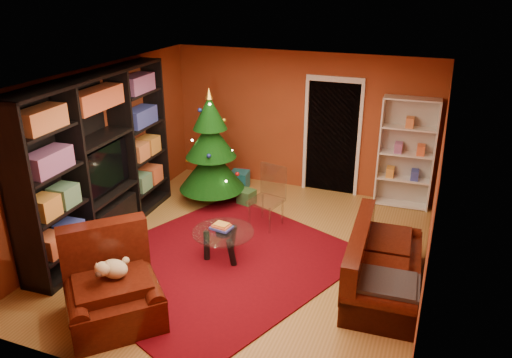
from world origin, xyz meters
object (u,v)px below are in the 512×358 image
at_px(rug, 217,262).
at_px(gift_box_teal, 240,180).
at_px(dog, 114,269).
at_px(sofa, 386,261).
at_px(gift_box_red, 242,176).
at_px(acrylic_chair, 266,201).
at_px(media_unit, 99,160).
at_px(christmas_tree, 211,148).
at_px(gift_box_green, 247,197).
at_px(coffee_table, 224,245).
at_px(armchair, 113,288).
at_px(white_bookshelf, 406,154).

relative_size(rug, gift_box_teal, 10.66).
xyz_separation_m(gift_box_teal, dog, (0.17, -4.16, 0.50)).
bearing_deg(gift_box_teal, sofa, -38.09).
bearing_deg(gift_box_red, acrylic_chair, -55.74).
xyz_separation_m(media_unit, acrylic_chair, (2.25, 1.16, -0.81)).
xyz_separation_m(rug, christmas_tree, (-1.00, 1.92, 1.01)).
distance_m(gift_box_red, acrylic_chair, 2.01).
xyz_separation_m(media_unit, gift_box_red, (1.14, 2.80, -1.15)).
distance_m(gift_box_green, coffee_table, 1.91).
distance_m(rug, media_unit, 2.35).
xyz_separation_m(gift_box_red, coffee_table, (0.88, -2.80, 0.11)).
bearing_deg(dog, coffee_table, 24.24).
distance_m(gift_box_green, sofa, 3.23).
bearing_deg(gift_box_green, sofa, -33.66).
bearing_deg(media_unit, gift_box_red, 65.01).
bearing_deg(media_unit, sofa, -1.69).
bearing_deg(gift_box_teal, acrylic_chair, -52.32).
xyz_separation_m(rug, gift_box_teal, (-0.76, 2.64, 0.16)).
xyz_separation_m(gift_box_green, gift_box_red, (-0.48, 0.93, -0.01)).
height_order(christmas_tree, gift_box_green, christmas_tree).
relative_size(rug, sofa, 1.81).
bearing_deg(armchair, gift_box_teal, 47.38).
xyz_separation_m(media_unit, armchair, (1.39, -1.73, -0.82)).
distance_m(dog, acrylic_chair, 2.95).
distance_m(white_bookshelf, sofa, 2.79).
bearing_deg(rug, coffee_table, 74.63).
height_order(gift_box_red, white_bookshelf, white_bookshelf).
height_order(armchair, dog, armchair).
xyz_separation_m(rug, white_bookshelf, (2.24, 2.97, 0.97)).
distance_m(rug, acrylic_chair, 1.41).
bearing_deg(rug, gift_box_green, 100.16).
bearing_deg(gift_box_green, acrylic_chair, -48.30).
bearing_deg(coffee_table, gift_box_teal, 107.84).
bearing_deg(acrylic_chair, white_bookshelf, 52.53).
height_order(white_bookshelf, armchair, white_bookshelf).
xyz_separation_m(rug, coffee_table, (0.04, 0.15, 0.22)).
bearing_deg(sofa, acrylic_chair, 59.39).
relative_size(armchair, dog, 2.88).
xyz_separation_m(armchair, sofa, (2.91, 1.82, -0.03)).
distance_m(media_unit, christmas_tree, 2.04).
relative_size(gift_box_red, armchair, 0.21).
distance_m(media_unit, coffee_table, 2.27).
height_order(media_unit, gift_box_teal, media_unit).
height_order(media_unit, acrylic_chair, media_unit).
relative_size(media_unit, gift_box_teal, 9.94).
bearing_deg(media_unit, coffee_table, -2.81).
relative_size(christmas_tree, white_bookshelf, 1.05).
bearing_deg(christmas_tree, acrylic_chair, -25.86).
distance_m(media_unit, acrylic_chair, 2.66).
relative_size(christmas_tree, gift_box_red, 8.69).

